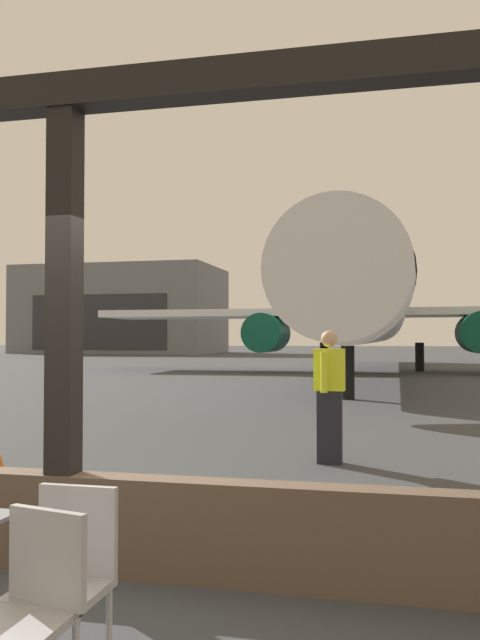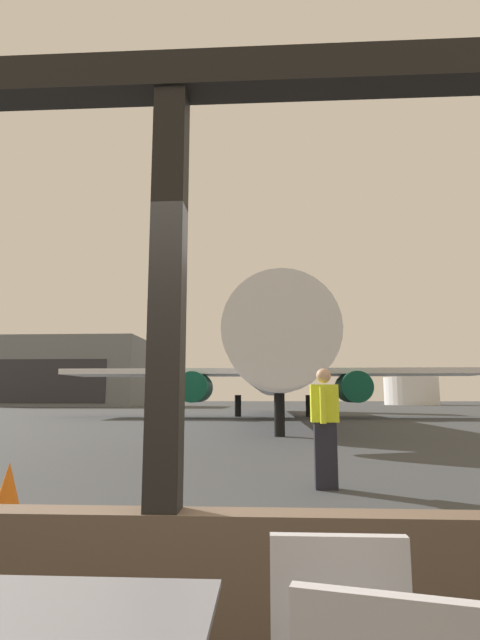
# 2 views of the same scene
# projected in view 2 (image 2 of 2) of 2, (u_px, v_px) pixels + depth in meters

# --- Properties ---
(ground_plane) EXTENTS (220.00, 220.00, 0.00)m
(ground_plane) POSITION_uv_depth(u_px,v_px,m) (260.00, 412.00, 42.12)
(ground_plane) COLOR #383A3D
(window_frame) EXTENTS (7.91, 0.24, 3.52)m
(window_frame) POSITION_uv_depth(u_px,v_px,m) (165.00, 412.00, 2.87)
(window_frame) COLOR brown
(window_frame) RESTS_ON ground
(airplane) EXTENTS (27.32, 35.55, 9.99)m
(airplane) POSITION_uv_depth(u_px,v_px,m) (273.00, 367.00, 30.74)
(airplane) COLOR silver
(airplane) RESTS_ON ground
(ground_crew_worker) EXTENTS (0.40, 0.56, 1.74)m
(ground_crew_worker) POSITION_uv_depth(u_px,v_px,m) (325.00, 426.00, 7.15)
(ground_crew_worker) COLOR black
(ground_crew_worker) RESTS_ON ground
(traffic_cone) EXTENTS (0.36, 0.36, 0.58)m
(traffic_cone) POSITION_uv_depth(u_px,v_px,m) (8.00, 490.00, 5.50)
(traffic_cone) COLOR orange
(traffic_cone) RESTS_ON ground
(distant_hangar) EXTENTS (22.12, 13.26, 9.86)m
(distant_hangar) POSITION_uv_depth(u_px,v_px,m) (70.00, 372.00, 72.50)
(distant_hangar) COLOR slate
(distant_hangar) RESTS_ON ground
(fuel_storage_tank) EXTENTS (8.75, 8.75, 4.56)m
(fuel_storage_tank) POSITION_uv_depth(u_px,v_px,m) (411.00, 391.00, 80.55)
(fuel_storage_tank) COLOR white
(fuel_storage_tank) RESTS_ON ground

